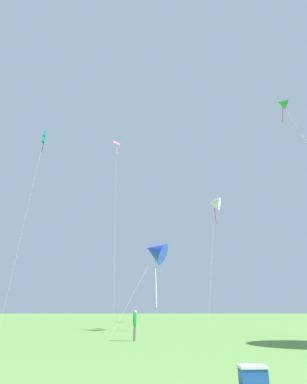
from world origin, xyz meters
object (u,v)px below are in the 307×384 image
at_px(kite_white_distant, 214,203).
at_px(kite_green_small, 282,104).
at_px(person_near_tree, 135,322).
at_px(kite_pink_low, 117,153).
at_px(kite_blue_delta, 155,251).
at_px(kite_teal_box, 44,138).
at_px(picnic_cooler, 253,376).

height_order(kite_white_distant, kite_green_small, kite_green_small).
relative_size(kite_green_small, person_near_tree, 13.30).
height_order(kite_pink_low, person_near_tree, kite_pink_low).
distance_m(kite_white_distant, kite_green_small, 20.88).
bearing_deg(kite_blue_delta, kite_teal_box, 136.82).
relative_size(kite_white_distant, kite_teal_box, 0.68).
bearing_deg(person_near_tree, kite_pink_low, 97.68).
height_order(kite_blue_delta, kite_green_small, kite_green_small).
bearing_deg(kite_white_distant, person_near_tree, -112.56).
bearing_deg(kite_teal_box, picnic_cooler, -64.74).
relative_size(kite_teal_box, picnic_cooler, 44.16).
bearing_deg(kite_teal_box, kite_blue_delta, -43.18).
bearing_deg(kite_pink_low, kite_teal_box, -166.49).
relative_size(kite_pink_low, picnic_cooler, 44.95).
relative_size(kite_blue_delta, person_near_tree, 4.81).
bearing_deg(person_near_tree, kite_white_distant, 67.44).
bearing_deg(kite_green_small, kite_white_distant, 96.93).
height_order(kite_teal_box, kite_green_small, kite_teal_box).
bearing_deg(picnic_cooler, kite_blue_delta, 93.10).
bearing_deg(kite_pink_low, person_near_tree, -82.32).
height_order(kite_white_distant, kite_teal_box, kite_teal_box).
xyz_separation_m(kite_white_distant, kite_green_small, (2.48, -20.41, 3.65)).
xyz_separation_m(kite_teal_box, kite_pink_low, (10.49, 2.52, -0.89)).
bearing_deg(kite_white_distant, kite_blue_delta, -118.32).
bearing_deg(kite_green_small, person_near_tree, -152.97).
height_order(kite_white_distant, kite_pink_low, kite_pink_low).
height_order(kite_pink_low, kite_green_small, kite_pink_low).
distance_m(kite_pink_low, kite_green_small, 26.31).
distance_m(kite_blue_delta, kite_pink_low, 25.45).
distance_m(kite_teal_box, picnic_cooler, 46.62).
xyz_separation_m(kite_teal_box, kite_green_small, (27.96, -16.76, -4.87)).
relative_size(kite_white_distant, picnic_cooler, 30.02).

